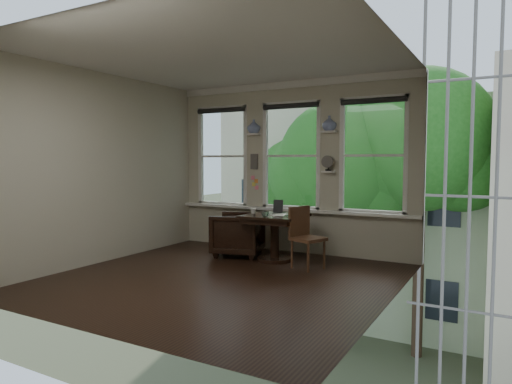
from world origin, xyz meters
The scene contains 25 objects.
ground centered at (0.00, 0.00, 0.00)m, with size 4.50×4.50×0.00m, color black.
ceiling centered at (0.00, 0.00, 3.00)m, with size 4.50×4.50×0.00m, color silver.
wall_back centered at (0.00, 2.25, 1.50)m, with size 4.50×4.50×0.00m, color #BEB7A2.
wall_front centered at (0.00, -2.25, 1.50)m, with size 4.50×4.50×0.00m, color #BEB7A2.
wall_left centered at (-2.25, 0.00, 1.50)m, with size 4.50×4.50×0.00m, color #BEB7A2.
wall_right centered at (2.25, 0.00, 1.50)m, with size 4.50×4.50×0.00m, color #BEB7A2.
window_left centered at (-1.45, 2.25, 1.70)m, with size 1.10×0.12×1.90m, color white, non-canonical shape.
window_center centered at (0.00, 2.25, 1.70)m, with size 1.10×0.12×1.90m, color white, non-canonical shape.
window_right centered at (1.45, 2.25, 1.70)m, with size 1.10×0.12×1.90m, color white, non-canonical shape.
shelf_left centered at (-0.72, 2.15, 2.10)m, with size 0.26×0.16×0.03m, color white.
shelf_right centered at (0.72, 2.15, 2.10)m, with size 0.26×0.16×0.03m, color white.
intercom centered at (-0.72, 2.18, 1.60)m, with size 0.14×0.06×0.28m, color #59544F.
sticky_notes centered at (-0.72, 2.19, 1.25)m, with size 0.16×0.01×0.24m, color pink, non-canonical shape.
desk_fan centered at (0.72, 2.13, 1.53)m, with size 0.20×0.20×0.24m, color #59544F, non-canonical shape.
vase_left centered at (-0.72, 2.15, 2.24)m, with size 0.24×0.24×0.25m, color white.
vase_right centered at (0.72, 2.15, 2.24)m, with size 0.24×0.24×0.25m, color white.
table centered at (0.11, 1.35, 0.38)m, with size 0.90×0.90×0.75m, color black, non-canonical shape.
armchair_left centered at (-0.63, 1.41, 0.37)m, with size 0.78×0.81×0.73m, color black.
cushion_red centered at (-0.63, 1.41, 0.45)m, with size 0.45×0.45×0.06m, color maroon.
side_chair_right centered at (0.79, 1.13, 0.46)m, with size 0.42×0.42×0.92m, color #402217, non-canonical shape.
laptop centered at (0.48, 1.25, 0.76)m, with size 0.29×0.19×0.02m, color black.
mug centered at (-0.26, 1.31, 0.80)m, with size 0.10×0.10×0.09m, color white.
drinking_glass centered at (0.12, 1.02, 0.79)m, with size 0.11×0.11×0.09m, color white.
tablet centered at (0.05, 1.60, 0.86)m, with size 0.16×0.02×0.22m, color black.
papers centered at (0.17, 1.37, 0.75)m, with size 0.22×0.30×0.00m, color silver.
Camera 1 is at (3.41, -5.14, 1.62)m, focal length 32.00 mm.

